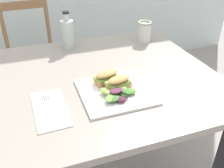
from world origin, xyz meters
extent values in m
cube|color=gray|center=(0.05, 0.12, 0.72)|extent=(1.16, 0.97, 0.03)
cube|color=#2D2D33|center=(0.56, 0.53, 0.35)|extent=(0.07, 0.07, 0.71)
cylinder|color=#8E6642|center=(-0.34, 0.83, 0.21)|extent=(0.03, 0.03, 0.43)
cylinder|color=#8E6642|center=(0.00, 0.86, 0.21)|extent=(0.03, 0.03, 0.43)
cylinder|color=#8E6642|center=(-0.36, 1.17, 0.21)|extent=(0.03, 0.03, 0.43)
cylinder|color=#8E6642|center=(-0.02, 1.20, 0.21)|extent=(0.03, 0.03, 0.43)
cube|color=#8E6642|center=(-0.18, 1.02, 0.44)|extent=(0.43, 0.43, 0.02)
cylinder|color=#8E6642|center=(-0.36, 1.18, 0.66)|extent=(0.03, 0.03, 0.42)
cylinder|color=#8E6642|center=(-0.02, 1.21, 0.66)|extent=(0.03, 0.03, 0.42)
cube|color=#8E6642|center=(-0.19, 1.19, 0.84)|extent=(0.36, 0.05, 0.06)
cube|color=white|center=(0.11, -0.05, 0.74)|extent=(0.29, 0.29, 0.01)
cube|color=tan|center=(0.13, -0.03, 0.76)|extent=(0.11, 0.08, 0.02)
cube|color=#84A84C|center=(0.13, -0.03, 0.78)|extent=(0.11, 0.09, 0.01)
ellipsoid|color=tan|center=(0.13, -0.03, 0.79)|extent=(0.12, 0.08, 0.02)
cube|color=tan|center=(0.10, 0.03, 0.76)|extent=(0.11, 0.08, 0.02)
cube|color=#84A84C|center=(0.10, 0.03, 0.78)|extent=(0.11, 0.09, 0.01)
ellipsoid|color=tan|center=(0.10, 0.03, 0.79)|extent=(0.12, 0.08, 0.02)
ellipsoid|color=#4C2338|center=(0.10, -0.13, 0.76)|extent=(0.05, 0.04, 0.02)
ellipsoid|color=#6B9E47|center=(0.07, -0.11, 0.77)|extent=(0.07, 0.07, 0.01)
ellipsoid|color=#84A84C|center=(0.09, -0.02, 0.76)|extent=(0.06, 0.06, 0.01)
ellipsoid|color=#3D7033|center=(0.08, -0.12, 0.76)|extent=(0.07, 0.06, 0.01)
ellipsoid|color=#518438|center=(0.16, -0.09, 0.76)|extent=(0.06, 0.06, 0.02)
ellipsoid|color=#3D7033|center=(0.15, -0.06, 0.76)|extent=(0.05, 0.06, 0.01)
ellipsoid|color=#84A84C|center=(0.13, -0.07, 0.77)|extent=(0.04, 0.05, 0.01)
ellipsoid|color=#602D47|center=(0.10, -0.08, 0.78)|extent=(0.07, 0.05, 0.01)
ellipsoid|color=#4C2338|center=(0.09, -0.03, 0.76)|extent=(0.05, 0.06, 0.01)
ellipsoid|color=#3D7033|center=(0.10, -0.07, 0.77)|extent=(0.04, 0.05, 0.01)
ellipsoid|color=#84A84C|center=(0.06, -0.06, 0.77)|extent=(0.05, 0.07, 0.02)
ellipsoid|color=#518438|center=(0.13, -0.10, 0.76)|extent=(0.05, 0.05, 0.01)
ellipsoid|color=#3D7033|center=(0.13, -0.09, 0.77)|extent=(0.05, 0.07, 0.01)
cube|color=white|center=(-0.16, -0.07, 0.74)|extent=(0.13, 0.26, 0.00)
cube|color=silver|center=(-0.16, -0.09, 0.75)|extent=(0.02, 0.14, 0.00)
cube|color=silver|center=(-0.17, 0.00, 0.75)|extent=(0.03, 0.05, 0.00)
cube|color=#38383D|center=(-0.16, 0.00, 0.75)|extent=(0.00, 0.03, 0.00)
cube|color=#38383D|center=(-0.17, 0.00, 0.75)|extent=(0.00, 0.03, 0.00)
cube|color=#38383D|center=(-0.18, 0.00, 0.75)|extent=(0.00, 0.03, 0.00)
cylinder|color=#472819|center=(0.02, 0.49, 0.80)|extent=(0.07, 0.07, 0.11)
cylinder|color=#B2BCB7|center=(0.02, 0.49, 0.82)|extent=(0.07, 0.07, 0.16)
cylinder|color=#B2BCB7|center=(0.02, 0.49, 0.92)|extent=(0.03, 0.03, 0.04)
cylinder|color=black|center=(0.02, 0.49, 0.95)|extent=(0.04, 0.04, 0.01)
cylinder|color=#995623|center=(0.47, 0.43, 0.79)|extent=(0.07, 0.07, 0.09)
cylinder|color=silver|center=(0.47, 0.43, 0.80)|extent=(0.08, 0.08, 0.11)
torus|color=#B7B29E|center=(0.47, 0.43, 0.86)|extent=(0.08, 0.08, 0.01)
camera|label=1|loc=(-0.20, -0.87, 1.32)|focal=40.25mm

